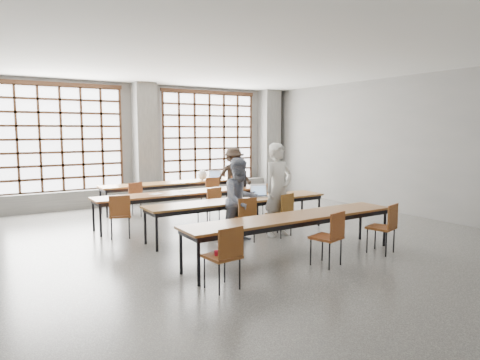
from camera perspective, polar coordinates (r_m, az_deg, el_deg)
name	(u,v)px	position (r m, az deg, el deg)	size (l,w,h in m)	color
floor	(241,241)	(8.40, 0.07, -8.09)	(11.00, 11.00, 0.00)	#474744
ceiling	(241,56)	(8.24, 0.07, 16.18)	(11.00, 11.00, 0.00)	silver
wall_back	(142,143)	(13.11, -12.98, 4.78)	(10.00, 10.00, 0.00)	slate
wall_right	(408,146)	(11.61, 21.46, 4.28)	(11.00, 11.00, 0.00)	slate
column_mid	(145,144)	(12.84, -12.56, 4.76)	(0.60, 0.55, 3.50)	#535351
column_right	(269,141)	(14.98, 3.91, 5.15)	(0.60, 0.55, 3.50)	#535351
window_left	(61,139)	(12.46, -22.71, 5.04)	(3.32, 0.12, 3.00)	white
window_right	(209,138)	(13.94, -4.10, 5.65)	(3.32, 0.12, 3.00)	white
sill_ledge	(145,194)	(13.05, -12.52, -1.83)	(9.80, 0.35, 0.50)	#535351
desk_row_a	(174,184)	(11.84, -8.76, -0.58)	(4.00, 0.70, 0.73)	brown
desk_row_b	(182,195)	(9.90, -7.77, -1.97)	(4.00, 0.70, 0.73)	brown
desk_row_c	(240,202)	(8.77, -0.03, -3.01)	(4.00, 0.70, 0.73)	brown
desk_row_d	(294,219)	(7.17, 7.23, -5.25)	(4.00, 0.70, 0.73)	brown
chair_back_left	(133,196)	(10.79, -14.12, -2.09)	(0.53, 0.53, 0.88)	brown
chair_back_mid	(211,190)	(11.64, -3.92, -1.28)	(0.45, 0.45, 0.88)	brown
chair_back_right	(236,187)	(12.03, -0.58, -1.00)	(0.46, 0.47, 0.88)	brown
chair_mid_left	(120,212)	(8.78, -15.72, -4.10)	(0.52, 0.52, 0.88)	brown
chair_mid_centre	(211,203)	(9.54, -3.91, -3.02)	(0.49, 0.49, 0.88)	brown
chair_mid_right	(261,197)	(10.26, 2.85, -2.33)	(0.48, 0.48, 0.88)	brown
chair_front_left	(244,215)	(8.12, 0.55, -4.72)	(0.42, 0.43, 0.88)	brown
chair_front_right	(283,210)	(8.65, 5.69, -4.05)	(0.52, 0.52, 0.88)	brown
chair_near_left	(225,251)	(5.75, -1.95, -9.49)	(0.46, 0.47, 0.88)	brown
chair_near_mid	(331,233)	(6.89, 11.99, -6.92)	(0.51, 0.51, 0.88)	brown
chair_near_right	(386,223)	(7.84, 18.85, -5.49)	(0.52, 0.53, 0.88)	maroon
student_male	(278,190)	(8.67, 5.10, -1.30)	(0.69, 0.45, 1.88)	silver
student_female	(241,200)	(8.18, 0.07, -2.69)	(0.79, 0.61, 1.62)	navy
student_back	(234,177)	(12.11, -0.87, 0.46)	(1.07, 0.62, 1.66)	black
laptop_front	(260,193)	(9.15, 2.62, -1.81)	(0.44, 0.40, 0.26)	#AEAEB3
laptop_back	(216,177)	(12.52, -3.25, 0.46)	(0.42, 0.37, 0.26)	silver
mouse	(277,195)	(9.28, 5.00, -1.97)	(0.10, 0.06, 0.04)	white
green_box	(236,197)	(8.80, -0.58, -2.25)	(0.25, 0.09, 0.09)	#298034
phone	(250,199)	(8.78, 1.31, -2.52)	(0.13, 0.06, 0.01)	black
paper_sheet_a	(156,194)	(9.70, -11.12, -1.81)	(0.30, 0.21, 0.00)	white
paper_sheet_c	(186,192)	(9.93, -7.25, -1.54)	(0.30, 0.21, 0.00)	white
backpack	(240,179)	(10.66, -0.06, 0.15)	(0.32, 0.20, 0.40)	black
plastic_bag	(203,175)	(12.24, -5.01, 0.69)	(0.26, 0.21, 0.29)	white
red_pouch	(222,253)	(5.82, -2.42, -9.66)	(0.20, 0.08, 0.06)	#B8162D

